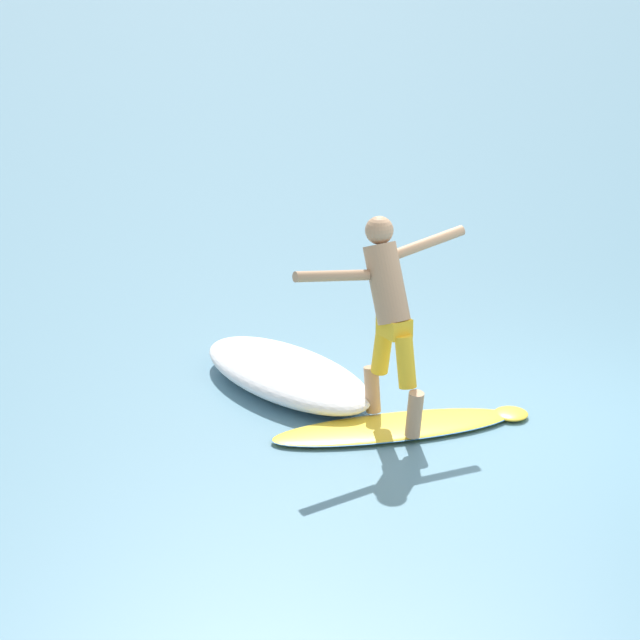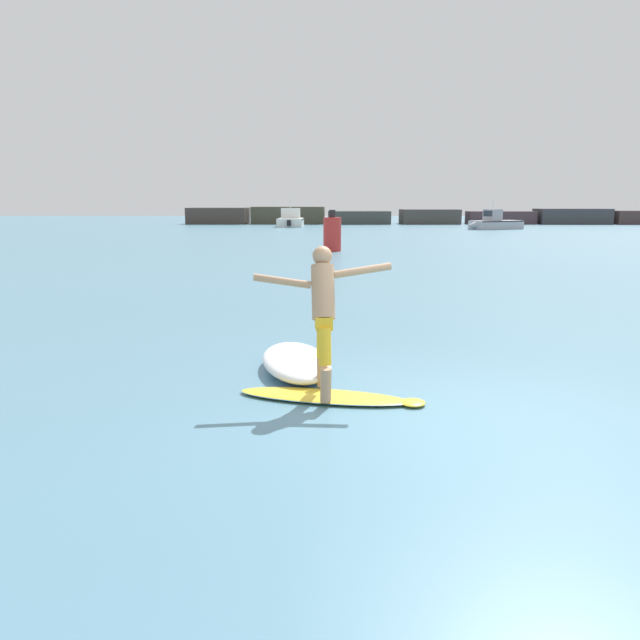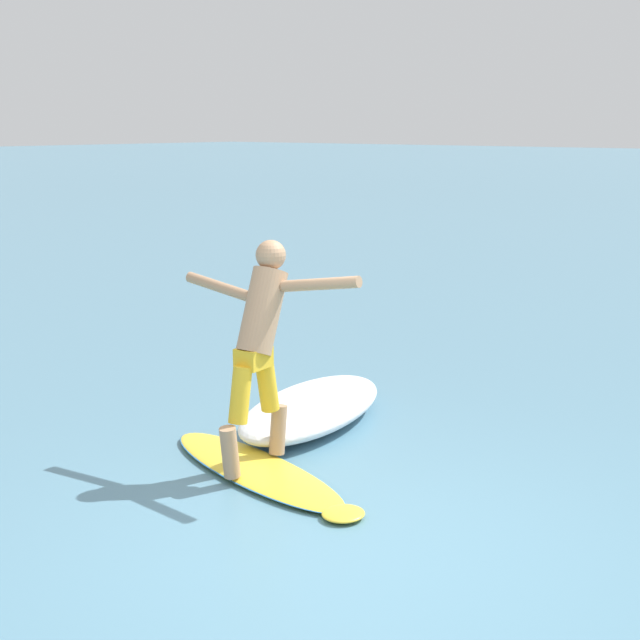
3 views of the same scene
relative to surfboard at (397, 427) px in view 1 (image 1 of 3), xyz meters
The scene contains 4 objects.
ground_plane 1.38m from the surfboard, 23.39° to the right, with size 200.00×200.00×0.00m, color teal.
surfboard is the anchor object (origin of this frame).
surfer 1.10m from the surfboard, 114.30° to the left, with size 1.68×0.81×1.78m.
wave_foam_at_tail 1.30m from the surfboard, 110.33° to the left, with size 1.33×2.23×0.31m.
Camera 1 is at (-7.20, -9.65, 5.40)m, focal length 85.00 mm.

